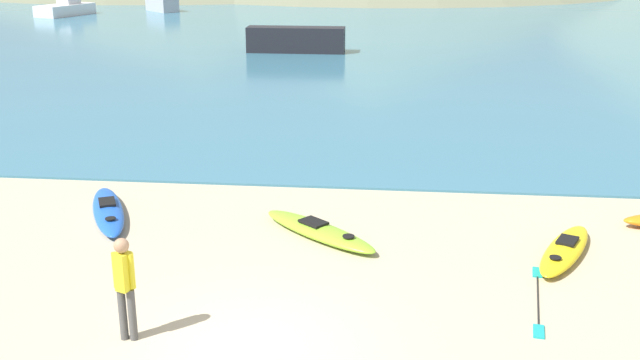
# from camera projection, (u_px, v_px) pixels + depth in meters

# --- Properties ---
(ground_plane) EXTENTS (400.00, 400.00, 0.00)m
(ground_plane) POSITION_uv_depth(u_px,v_px,m) (246.00, 347.00, 11.82)
(ground_plane) COLOR tan
(bay_water) EXTENTS (160.00, 70.00, 0.06)m
(bay_water) POSITION_uv_depth(u_px,v_px,m) (366.00, 27.00, 52.32)
(bay_water) COLOR teal
(bay_water) RESTS_ON ground_plane
(kayak_on_sand_1) EXTENTS (2.95, 2.67, 0.31)m
(kayak_on_sand_1) POSITION_uv_depth(u_px,v_px,m) (319.00, 231.00, 16.12)
(kayak_on_sand_1) COLOR #8CCC2D
(kayak_on_sand_1) RESTS_ON ground_plane
(kayak_on_sand_2) EXTENTS (2.01, 3.33, 0.33)m
(kayak_on_sand_2) POSITION_uv_depth(u_px,v_px,m) (108.00, 211.00, 17.25)
(kayak_on_sand_2) COLOR blue
(kayak_on_sand_2) RESTS_ON ground_plane
(kayak_on_sand_3) EXTENTS (1.83, 2.94, 0.32)m
(kayak_on_sand_3) POSITION_uv_depth(u_px,v_px,m) (565.00, 250.00, 15.12)
(kayak_on_sand_3) COLOR yellow
(kayak_on_sand_3) RESTS_ON ground_plane
(person_near_foreground) EXTENTS (0.36, 0.30, 1.75)m
(person_near_foreground) POSITION_uv_depth(u_px,v_px,m) (125.00, 282.00, 11.75)
(person_near_foreground) COLOR #4C4C4C
(person_near_foreground) RESTS_ON ground_plane
(moored_boat_0) EXTENTS (3.40, 3.49, 1.26)m
(moored_boat_0) POSITION_uv_depth(u_px,v_px,m) (162.00, 4.00, 62.79)
(moored_boat_0) COLOR #B2B2B7
(moored_boat_0) RESTS_ON bay_water
(moored_boat_1) EXTENTS (5.33, 1.28, 1.37)m
(moored_boat_1) POSITION_uv_depth(u_px,v_px,m) (296.00, 40.00, 40.82)
(moored_boat_1) COLOR black
(moored_boat_1) RESTS_ON bay_water
(moored_boat_2) EXTENTS (3.66, 5.11, 1.47)m
(moored_boat_2) POSITION_uv_depth(u_px,v_px,m) (66.00, 9.00, 59.61)
(moored_boat_2) COLOR white
(moored_boat_2) RESTS_ON bay_water
(loose_paddle) EXTENTS (0.61, 2.77, 0.03)m
(loose_paddle) POSITION_uv_depth(u_px,v_px,m) (538.00, 300.00, 13.34)
(loose_paddle) COLOR black
(loose_paddle) RESTS_ON ground_plane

